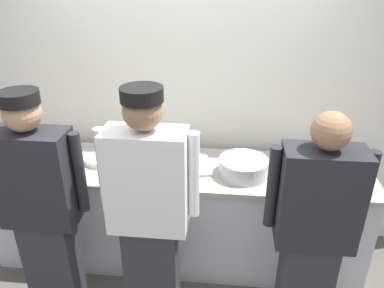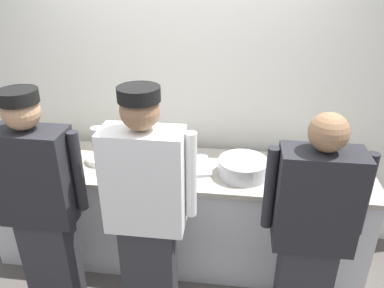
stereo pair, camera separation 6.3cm
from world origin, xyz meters
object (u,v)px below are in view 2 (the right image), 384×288
object	(u,v)px
squeeze_bottle_secondary	(20,147)
ramekin_green_sauce	(61,157)
chef_center	(146,211)
chef_near_left	(41,206)
sheet_tray	(180,166)
ramekin_orange_sauce	(124,163)
chef_far_right	(311,233)
chefs_knife	(24,164)
mixing_bowl_steel	(243,168)
plate_stack_front	(101,159)
squeeze_bottle_primary	(76,143)
plate_stack_rear	(291,167)

from	to	relation	value
squeeze_bottle_secondary	ramekin_green_sauce	xyz separation A→B (m)	(0.35, -0.01, -0.06)
chef_center	chef_near_left	bearing A→B (deg)	179.11
chef_center	sheet_tray	world-z (taller)	chef_center
ramekin_orange_sauce	chef_far_right	bearing A→B (deg)	-25.08
chef_near_left	chef_center	distance (m)	0.71
chef_center	chefs_knife	bearing A→B (deg)	154.22
sheet_tray	squeeze_bottle_secondary	world-z (taller)	squeeze_bottle_secondary
sheet_tray	ramekin_green_sauce	world-z (taller)	ramekin_green_sauce
ramekin_orange_sauce	mixing_bowl_steel	bearing A→B (deg)	-1.62
mixing_bowl_steel	sheet_tray	xyz separation A→B (m)	(-0.50, 0.06, -0.05)
chef_far_right	ramekin_orange_sauce	distance (m)	1.51
chef_far_right	ramekin_green_sauce	bearing A→B (deg)	160.68
chef_far_right	chefs_knife	bearing A→B (deg)	165.78
chef_center	squeeze_bottle_secondary	size ratio (longest dim) A/B	9.51
plate_stack_front	ramekin_orange_sauce	bearing A→B (deg)	-12.59
squeeze_bottle_primary	chef_near_left	bearing A→B (deg)	-84.09
chef_near_left	ramekin_orange_sauce	world-z (taller)	chef_near_left
ramekin_green_sauce	mixing_bowl_steel	bearing A→B (deg)	-2.17
squeeze_bottle_secondary	ramekin_orange_sauce	distance (m)	0.89
chef_far_right	plate_stack_rear	xyz separation A→B (m)	(-0.04, 0.73, 0.04)
plate_stack_rear	sheet_tray	distance (m)	0.87
mixing_bowl_steel	squeeze_bottle_secondary	bearing A→B (deg)	177.79
ramekin_green_sauce	chefs_knife	size ratio (longest dim) A/B	0.36
plate_stack_rear	ramekin_green_sauce	world-z (taller)	ramekin_green_sauce
squeeze_bottle_secondary	mixing_bowl_steel	bearing A→B (deg)	-2.21
plate_stack_front	ramekin_orange_sauce	size ratio (longest dim) A/B	2.28
chefs_knife	squeeze_bottle_primary	bearing A→B (deg)	35.88
sheet_tray	chef_center	bearing A→B (deg)	-99.04
chef_near_left	ramekin_orange_sauce	bearing A→B (deg)	59.45
chefs_knife	mixing_bowl_steel	bearing A→B (deg)	2.13
chefs_knife	chef_far_right	bearing A→B (deg)	-14.22
plate_stack_rear	chefs_knife	distance (m)	2.12
squeeze_bottle_secondary	ramekin_green_sauce	size ratio (longest dim) A/B	1.87
mixing_bowl_steel	squeeze_bottle_secondary	size ratio (longest dim) A/B	2.03
chef_near_left	squeeze_bottle_primary	distance (m)	0.79
mixing_bowl_steel	chef_near_left	bearing A→B (deg)	-155.39
plate_stack_front	plate_stack_rear	bearing A→B (deg)	1.89
plate_stack_front	chef_near_left	bearing A→B (deg)	-103.98
chef_near_left	chefs_knife	world-z (taller)	chef_near_left
mixing_bowl_steel	chefs_knife	xyz separation A→B (m)	(-1.74, -0.06, -0.06)
plate_stack_front	ramekin_orange_sauce	xyz separation A→B (m)	(0.20, -0.05, -0.00)
chef_far_right	plate_stack_front	world-z (taller)	chef_far_right
chef_far_right	plate_stack_rear	distance (m)	0.74
chef_near_left	squeeze_bottle_secondary	world-z (taller)	chef_near_left
ramekin_green_sauce	chefs_knife	xyz separation A→B (m)	(-0.25, -0.12, -0.02)
ramekin_green_sauce	chef_center	bearing A→B (deg)	-37.16
squeeze_bottle_primary	ramekin_orange_sauce	xyz separation A→B (m)	(0.45, -0.16, -0.08)
squeeze_bottle_primary	ramekin_green_sauce	size ratio (longest dim) A/B	2.05
mixing_bowl_steel	squeeze_bottle_primary	world-z (taller)	squeeze_bottle_primary
squeeze_bottle_primary	ramekin_orange_sauce	distance (m)	0.48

